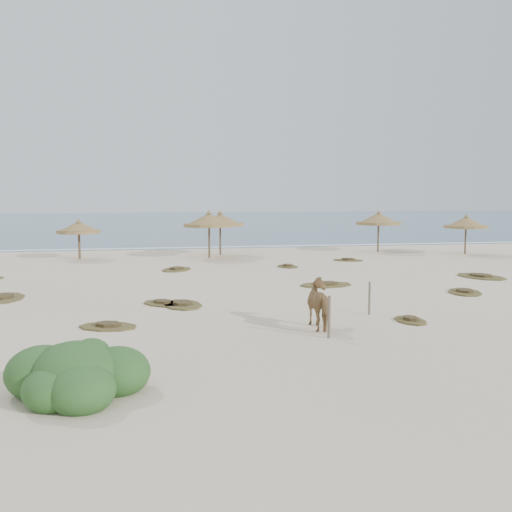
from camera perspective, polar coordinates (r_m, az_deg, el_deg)
The scene contains 24 objects.
ground at distance 20.11m, azimuth -0.77°, elevation -5.78°, with size 160.00×160.00×0.00m, color beige.
ocean at distance 94.53m, azimuth -8.79°, elevation 3.47°, with size 200.00×100.00×0.01m, color #265574.
foam_line at distance 45.69m, azimuth -6.50°, elevation 0.83°, with size 70.00×0.60×0.01m, color white.
palapa_1 at distance 38.97m, azimuth -17.27°, elevation 2.74°, with size 3.60×3.60×2.65m.
palapa_2 at distance 38.85m, azimuth -17.34°, elevation 2.66°, with size 3.66×3.66×2.59m.
palapa_3 at distance 39.72m, azimuth -3.61°, elevation 3.58°, with size 4.20×4.20×3.12m.
palapa_4 at distance 37.88m, azimuth -4.72°, elevation 3.53°, with size 4.52×4.52×3.19m.
palapa_5 at distance 42.89m, azimuth 12.16°, elevation 3.59°, with size 3.55×3.55×3.08m.
palapa_6 at distance 42.87m, azimuth 20.27°, elevation 3.11°, with size 3.50×3.50×2.85m.
horse at distance 17.90m, azimuth 6.64°, elevation -4.79°, with size 0.83×1.82×1.53m, color #9A7246.
fence_post_near at distance 16.74m, azimuth 7.33°, elevation -6.06°, with size 0.09×0.09×1.24m, color #6C6351.
fence_post_far at distance 20.26m, azimuth 11.28°, elevation -4.15°, with size 0.08×0.08×1.15m, color #6C6351.
bush at distance 12.51m, azimuth -17.48°, elevation -11.34°, with size 2.99×2.63×1.34m.
scrub_1 at distance 25.07m, azimuth -24.06°, elevation -3.83°, with size 1.85×2.71×0.16m.
scrub_2 at distance 22.08m, azimuth -9.33°, elevation -4.66°, with size 2.00×2.06×0.16m.
scrub_3 at distance 26.49m, azimuth 7.01°, elevation -2.84°, with size 2.76×2.04×0.16m.
scrub_4 at distance 25.87m, azimuth 20.14°, elevation -3.38°, with size 1.98×2.41×0.16m.
scrub_5 at distance 31.13m, azimuth 21.58°, elevation -1.89°, with size 2.47×3.16×0.16m.
scrub_7 at distance 33.15m, azimuth 3.18°, elevation -1.02°, with size 1.26×1.80×0.16m.
scrub_9 at distance 21.71m, azimuth -7.37°, elevation -4.81°, with size 1.70×2.35×0.16m.
scrub_10 at distance 36.80m, azimuth 9.20°, elevation -0.39°, with size 2.27×1.98×0.16m.
scrub_11 at distance 18.60m, azimuth -14.59°, elevation -6.79°, with size 2.16×1.76×0.16m.
scrub_12 at distance 19.53m, azimuth 15.19°, elevation -6.19°, with size 0.96×1.45×0.16m.
scrub_13 at distance 32.06m, azimuth -7.95°, elevation -1.31°, with size 2.28×2.68×0.16m.
Camera 1 is at (-3.45, -19.38, 4.12)m, focal length 40.00 mm.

